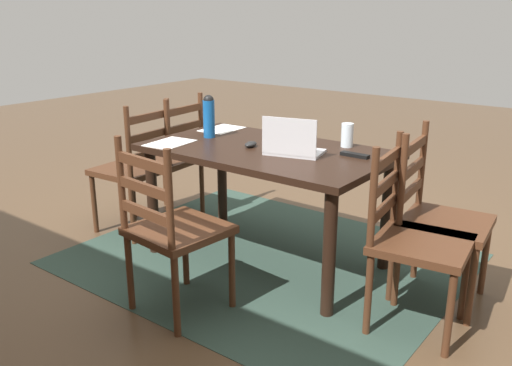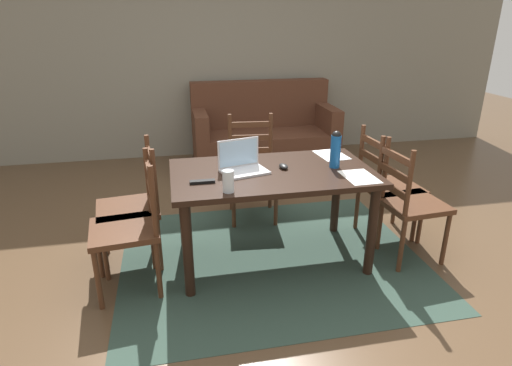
# 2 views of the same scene
# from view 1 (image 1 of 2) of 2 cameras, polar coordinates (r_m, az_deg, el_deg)

# --- Properties ---
(ground_plane) EXTENTS (14.00, 14.00, 0.00)m
(ground_plane) POSITION_cam_1_polar(r_m,az_deg,el_deg) (3.57, 0.98, -7.90)
(ground_plane) COLOR brown
(area_rug) EXTENTS (2.31, 1.91, 0.01)m
(area_rug) POSITION_cam_1_polar(r_m,az_deg,el_deg) (3.56, 0.98, -7.86)
(area_rug) COLOR #2D4238
(area_rug) RESTS_ON ground
(dining_table) EXTENTS (1.47, 0.85, 0.74)m
(dining_table) POSITION_cam_1_polar(r_m,az_deg,el_deg) (3.34, 1.04, 2.00)
(dining_table) COLOR black
(dining_table) RESTS_ON ground
(chair_right_far) EXTENTS (0.47, 0.47, 0.95)m
(chair_right_far) POSITION_cam_1_polar(r_m,az_deg,el_deg) (3.95, -12.51, 1.41)
(chair_right_far) COLOR #4C2B19
(chair_right_far) RESTS_ON ground
(chair_left_near) EXTENTS (0.49, 0.49, 0.95)m
(chair_left_near) POSITION_cam_1_polar(r_m,az_deg,el_deg) (3.09, 18.43, -3.65)
(chair_left_near) COLOR #4C2B19
(chair_left_near) RESTS_ON ground
(chair_left_far) EXTENTS (0.49, 0.49, 0.95)m
(chair_left_far) POSITION_cam_1_polar(r_m,az_deg,el_deg) (2.79, 16.08, -5.73)
(chair_left_far) COLOR #4C2B19
(chair_left_far) RESTS_ON ground
(chair_right_near) EXTENTS (0.47, 0.47, 0.95)m
(chair_right_near) POSITION_cam_1_polar(r_m,az_deg,el_deg) (4.17, -8.97, 2.46)
(chair_right_near) COLOR #4C2B19
(chair_right_near) RESTS_ON ground
(chair_far_head) EXTENTS (0.48, 0.48, 0.95)m
(chair_far_head) POSITION_cam_1_polar(r_m,az_deg,el_deg) (2.83, -8.65, -4.86)
(chair_far_head) COLOR #4C2B19
(chair_far_head) RESTS_ON ground
(laptop) EXTENTS (0.37, 0.29, 0.23)m
(laptop) POSITION_cam_1_polar(r_m,az_deg,el_deg) (3.15, 3.79, 3.92)
(laptop) COLOR silver
(laptop) RESTS_ON dining_table
(water_bottle) EXTENTS (0.08, 0.08, 0.28)m
(water_bottle) POSITION_cam_1_polar(r_m,az_deg,el_deg) (3.59, -4.92, 7.01)
(water_bottle) COLOR #145199
(water_bottle) RESTS_ON dining_table
(drinking_glass) EXTENTS (0.07, 0.07, 0.14)m
(drinking_glass) POSITION_cam_1_polar(r_m,az_deg,el_deg) (3.38, 9.46, 4.93)
(drinking_glass) COLOR silver
(drinking_glass) RESTS_ON dining_table
(computer_mouse) EXTENTS (0.07, 0.11, 0.03)m
(computer_mouse) POSITION_cam_1_polar(r_m,az_deg,el_deg) (3.34, -0.55, 4.05)
(computer_mouse) COLOR black
(computer_mouse) RESTS_ON dining_table
(tv_remote) EXTENTS (0.17, 0.05, 0.02)m
(tv_remote) POSITION_cam_1_polar(r_m,az_deg,el_deg) (3.17, 10.23, 2.88)
(tv_remote) COLOR black
(tv_remote) RESTS_ON dining_table
(paper_stack_left) EXTENTS (0.24, 0.32, 0.00)m
(paper_stack_left) POSITION_cam_1_polar(r_m,az_deg,el_deg) (3.48, -8.95, 4.13)
(paper_stack_left) COLOR white
(paper_stack_left) RESTS_ON dining_table
(paper_stack_right) EXTENTS (0.22, 0.30, 0.00)m
(paper_stack_right) POSITION_cam_1_polar(r_m,az_deg,el_deg) (3.85, -3.56, 5.61)
(paper_stack_right) COLOR white
(paper_stack_right) RESTS_ON dining_table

